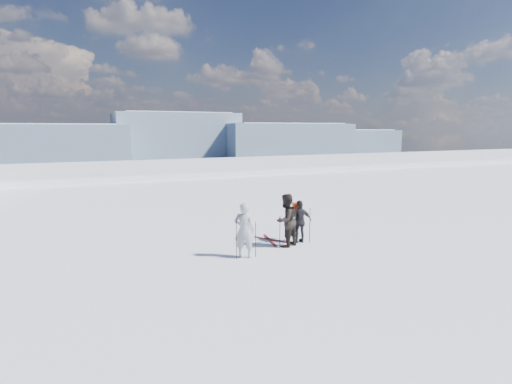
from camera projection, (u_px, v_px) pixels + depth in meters
lake_basin at (162, 234)px, 40.42m from camera, size 820.00×820.00×71.62m
far_mountain_range at (115, 139)px, 435.96m from camera, size 770.00×110.00×53.00m
skier_grey at (244, 230)px, 12.71m from camera, size 0.78×0.72×1.79m
skier_dark at (286, 220)px, 13.89m from camera, size 1.12×1.02×1.87m
skier_pack at (300, 222)px, 14.41m from camera, size 0.94×0.46×1.55m
backpack at (297, 193)px, 14.48m from camera, size 0.35×0.22×0.47m
ski_poles at (280, 232)px, 13.62m from camera, size 3.13×0.78×1.31m
skis_loose at (272, 240)px, 14.73m from camera, size 0.99×1.69×0.03m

